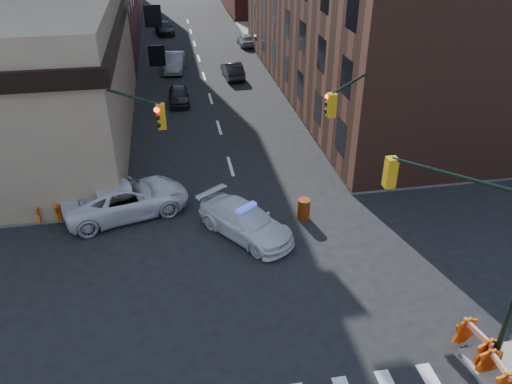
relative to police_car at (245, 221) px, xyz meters
name	(u,v)px	position (x,y,z in m)	size (l,w,h in m)	color
ground	(262,272)	(0.23, -2.89, -0.75)	(140.00, 140.00, 0.00)	black
sidewalk_ne	(417,50)	(23.23, 29.86, -0.68)	(34.00, 54.50, 0.15)	gray
commercial_row_ne	(372,1)	(13.23, 19.61, 6.25)	(14.00, 34.00, 14.00)	#522D20
signal_pole_se	(490,247)	(6.27, -8.42, 3.86)	(5.40, 5.27, 8.00)	black
signal_pole_nw	(115,139)	(-5.62, 2.44, 3.59)	(3.58, 3.67, 8.00)	black
signal_pole_ne	(358,121)	(6.07, 2.46, 3.59)	(3.67, 3.58, 8.00)	black
tree_ne_near	(291,39)	(7.73, 23.11, 2.74)	(3.00, 3.00, 4.85)	black
tree_ne_far	(272,20)	(7.73, 31.11, 2.74)	(3.00, 3.00, 4.85)	black
police_car	(245,221)	(0.00, 0.00, 0.00)	(2.10, 5.17, 1.50)	white
pickup	(127,199)	(-5.57, 2.91, 0.11)	(2.85, 6.18, 1.72)	silver
parked_car_wnear	(179,95)	(-2.27, 18.54, -0.10)	(1.54, 3.84, 1.31)	black
parked_car_wfar	(174,62)	(-2.27, 27.32, 0.05)	(1.69, 4.85, 1.60)	gray
parked_car_wdeep	(165,28)	(-2.87, 42.51, -0.08)	(1.89, 4.64, 1.35)	black
parked_car_enear	(232,70)	(2.73, 24.28, -0.04)	(1.49, 4.28, 1.41)	black
parked_car_efar	(246,39)	(5.73, 35.37, -0.10)	(1.53, 3.80, 1.29)	gray
pedestrian_a	(112,187)	(-6.31, 3.96, 0.29)	(0.65, 0.42, 1.77)	black
pedestrian_b	(21,195)	(-10.68, 3.75, 0.40)	(0.97, 0.76, 1.99)	black
pedestrian_c	(38,199)	(-9.86, 3.35, 0.27)	(1.02, 0.42, 1.73)	#222A33
barrel_road	(304,209)	(3.05, 0.83, -0.20)	(0.62, 0.62, 1.11)	orange
barrel_bank	(133,206)	(-5.27, 2.71, -0.21)	(0.60, 0.60, 1.08)	#EC360B
barricade_se_a	(475,341)	(6.63, -8.59, -0.09)	(1.37, 0.69, 1.03)	red
barricade_se_b	(497,372)	(6.63, -9.89, -0.13)	(1.24, 0.62, 0.93)	#BF4608
barricade_nw_a	(50,211)	(-9.27, 2.81, -0.12)	(1.29, 0.65, 0.97)	red
barricade_nw_b	(67,209)	(-8.43, 2.81, -0.10)	(1.33, 0.67, 1.00)	#E44D0A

